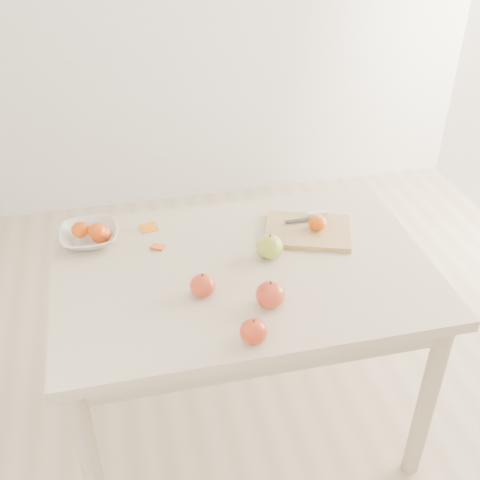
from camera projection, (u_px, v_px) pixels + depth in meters
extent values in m
plane|color=#C6B293|center=(243.00, 419.00, 2.35)|extent=(3.50, 3.50, 0.00)
cube|color=beige|center=(243.00, 272.00, 1.93)|extent=(1.20, 0.80, 0.04)
cylinder|color=#BCAA8E|center=(87.00, 315.00, 2.32)|extent=(0.06, 0.06, 0.71)
cylinder|color=#BCAA8E|center=(350.00, 276.00, 2.52)|extent=(0.06, 0.06, 0.71)
cylinder|color=#BCAA8E|center=(91.00, 466.00, 1.77)|extent=(0.06, 0.06, 0.71)
cylinder|color=#BCAA8E|center=(427.00, 402.00, 1.97)|extent=(0.06, 0.06, 0.71)
cube|color=tan|center=(308.00, 231.00, 2.07)|extent=(0.34, 0.29, 0.02)
ellipsoid|color=#E54708|center=(318.00, 223.00, 2.05)|extent=(0.06, 0.06, 0.05)
imported|color=silver|center=(89.00, 236.00, 2.02)|extent=(0.20, 0.20, 0.05)
ellipsoid|color=orange|center=(81.00, 229.00, 2.01)|extent=(0.06, 0.06, 0.05)
ellipsoid|color=#D23907|center=(97.00, 231.00, 2.00)|extent=(0.06, 0.06, 0.06)
cube|color=orange|center=(149.00, 229.00, 2.10)|extent=(0.07, 0.06, 0.01)
cube|color=#EE5310|center=(158.00, 247.00, 2.00)|extent=(0.06, 0.05, 0.01)
cube|color=silver|center=(317.00, 214.00, 2.13)|extent=(0.08, 0.02, 0.01)
cube|color=#323439|center=(298.00, 220.00, 2.10)|extent=(0.10, 0.02, 0.00)
ellipsoid|color=olive|center=(270.00, 247.00, 1.94)|extent=(0.09, 0.09, 0.08)
ellipsoid|color=maroon|center=(270.00, 294.00, 1.75)|extent=(0.09, 0.09, 0.08)
ellipsoid|color=maroon|center=(254.00, 331.00, 1.63)|extent=(0.08, 0.08, 0.07)
ellipsoid|color=maroon|center=(203.00, 285.00, 1.79)|extent=(0.08, 0.08, 0.07)
ellipsoid|color=maroon|center=(102.00, 235.00, 2.01)|extent=(0.07, 0.07, 0.06)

